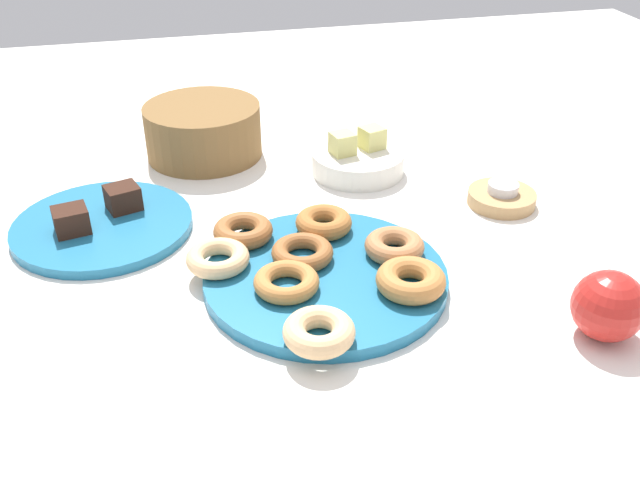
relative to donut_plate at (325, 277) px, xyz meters
name	(u,v)px	position (x,y,z in m)	size (l,w,h in m)	color
ground_plane	(325,283)	(0.00, 0.00, -0.01)	(2.40, 2.40, 0.00)	white
donut_plate	(325,277)	(0.00, 0.00, 0.00)	(0.32, 0.32, 0.02)	#1E6B93
donut_0	(324,222)	(0.02, 0.10, 0.02)	(0.08, 0.08, 0.03)	#AD6B33
donut_1	(319,332)	(-0.04, -0.13, 0.02)	(0.08, 0.08, 0.03)	#EABC84
donut_2	(218,258)	(-0.13, 0.05, 0.02)	(0.08, 0.08, 0.02)	#EABC84
donut_3	(394,246)	(0.10, 0.02, 0.02)	(0.08, 0.08, 0.03)	#B27547
donut_4	(411,280)	(0.09, -0.06, 0.02)	(0.09, 0.09, 0.03)	#BC7A3D
donut_5	(243,231)	(-0.09, 0.11, 0.02)	(0.08, 0.08, 0.03)	#995B2D
donut_6	(286,282)	(-0.06, -0.03, 0.02)	(0.08, 0.08, 0.02)	#BC7A3D
donut_7	(302,252)	(-0.02, 0.03, 0.02)	(0.08, 0.08, 0.02)	#995B2D
cake_plate	(103,226)	(-0.28, 0.21, 0.00)	(0.26, 0.26, 0.01)	#1E6B93
brownie_near	(71,220)	(-0.32, 0.19, 0.02)	(0.05, 0.04, 0.04)	#381E14
brownie_far	(123,198)	(-0.25, 0.24, 0.02)	(0.05, 0.04, 0.04)	#381E14
candle_holder	(501,198)	(0.32, 0.14, 0.00)	(0.10, 0.10, 0.02)	tan
tealight	(503,188)	(0.32, 0.14, 0.02)	(0.05, 0.05, 0.01)	silver
basket	(203,131)	(-0.11, 0.43, 0.04)	(0.20, 0.20, 0.09)	brown
fruit_bowl	(358,162)	(0.13, 0.30, 0.01)	(0.16, 0.16, 0.04)	silver
melon_chunk_left	(343,143)	(0.10, 0.30, 0.05)	(0.04, 0.04, 0.04)	#DBD67A
melon_chunk_right	(372,138)	(0.16, 0.32, 0.05)	(0.04, 0.04, 0.04)	#DBD67A
apple	(608,306)	(0.29, -0.18, 0.03)	(0.08, 0.08, 0.08)	red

